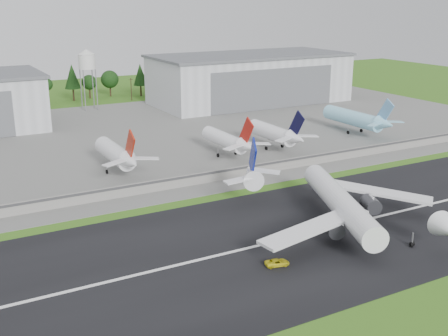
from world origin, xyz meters
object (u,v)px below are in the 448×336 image
parked_jet_red_b (229,141)px  parked_jet_skyblue (358,119)px  main_airliner (342,208)px  ground_vehicle (277,263)px  parked_jet_red_a (118,155)px  parked_jet_navy (277,134)px

parked_jet_red_b → parked_jet_skyblue: parked_jet_skyblue is taller
main_airliner → ground_vehicle: bearing=43.1°
ground_vehicle → parked_jet_red_a: (-7.67, 76.69, 5.35)m
parked_jet_red_a → ground_vehicle: bearing=-84.3°
main_airliner → parked_jet_navy: main_airliner is taller
ground_vehicle → parked_jet_red_b: (31.82, 76.64, 5.06)m
ground_vehicle → parked_jet_navy: size_ratio=0.16×
ground_vehicle → parked_jet_skyblue: bearing=-37.2°
main_airliner → parked_jet_red_b: (6.90, 66.91, 0.97)m
ground_vehicle → parked_jet_red_a: parked_jet_red_a is taller
main_airliner → parked_jet_navy: size_ratio=1.83×
parked_jet_red_a → parked_jet_red_b: parked_jet_red_a is taller
parked_jet_skyblue → parked_jet_red_a: bearing=-177.2°
main_airliner → parked_jet_skyblue: size_ratio=1.53×
parked_jet_skyblue → parked_jet_red_b: bearing=-175.3°
ground_vehicle → parked_jet_navy: (51.61, 76.68, 5.30)m
ground_vehicle → parked_jet_skyblue: parked_jet_skyblue is taller
main_airliner → ground_vehicle: main_airliner is taller
parked_jet_red_a → parked_jet_navy: (59.28, -0.01, -0.06)m
parked_jet_red_a → parked_jet_red_b: size_ratio=1.00×
main_airliner → parked_jet_skyblue: (69.32, 71.99, 1.38)m
main_airliner → parked_jet_navy: (26.69, 66.96, 1.22)m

